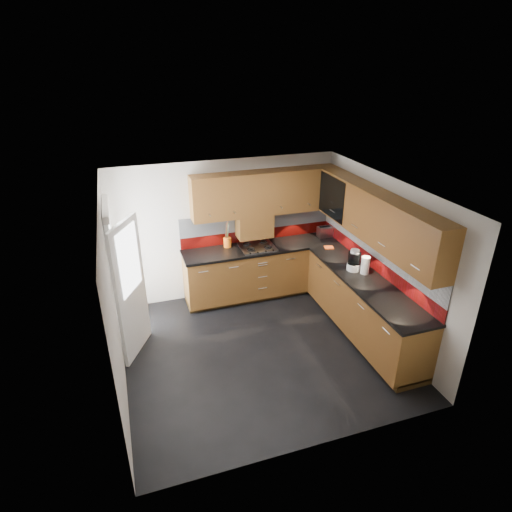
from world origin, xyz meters
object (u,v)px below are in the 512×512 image
object	(u,v)px
toaster	(325,232)
food_processor	(354,261)
gas_hob	(257,247)
utensil_pot	(227,241)

from	to	relation	value
toaster	food_processor	xyz separation A→B (m)	(-0.18, -1.32, 0.06)
toaster	food_processor	world-z (taller)	food_processor
toaster	gas_hob	bearing A→B (deg)	-176.61
food_processor	toaster	bearing A→B (deg)	82.17
utensil_pot	food_processor	bearing A→B (deg)	-42.07
gas_hob	toaster	distance (m)	1.30
utensil_pot	gas_hob	bearing A→B (deg)	-22.60
gas_hob	food_processor	bearing A→B (deg)	-47.92
toaster	food_processor	distance (m)	1.33
gas_hob	food_processor	world-z (taller)	food_processor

